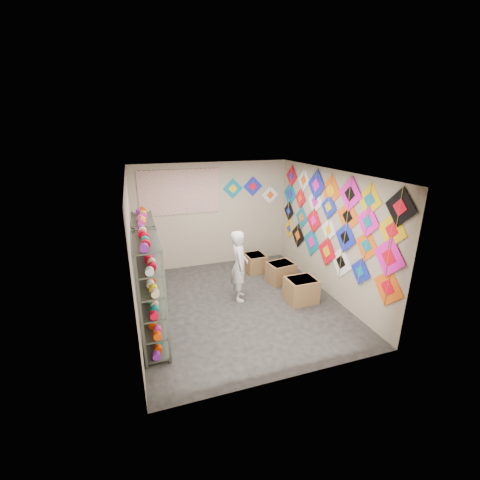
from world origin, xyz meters
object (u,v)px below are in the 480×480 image
object	(u,v)px
shelf_rack_back	(147,264)
shelf_rack_front	(151,295)
carton_a	(301,290)
carton_b	(281,272)
shopkeeper	(239,266)
carton_c	(255,263)

from	to	relation	value
shelf_rack_back	shelf_rack_front	bearing A→B (deg)	-90.00
carton_a	carton_b	xyz separation A→B (m)	(-0.02, 0.97, -0.02)
shelf_rack_back	shopkeeper	size ratio (longest dim) A/B	1.24
shelf_rack_front	carton_c	distance (m)	3.55
shelf_rack_front	shopkeeper	bearing A→B (deg)	30.09
shelf_rack_front	shopkeeper	world-z (taller)	shelf_rack_front
shopkeeper	shelf_rack_front	bearing A→B (deg)	134.41
carton_b	carton_c	distance (m)	0.84
shelf_rack_front	carton_a	bearing A→B (deg)	10.08
shopkeeper	carton_c	world-z (taller)	shopkeeper
shopkeeper	carton_a	bearing A→B (deg)	-99.34
shopkeeper	shelf_rack_back	bearing A→B (deg)	97.00
carton_a	carton_c	bearing A→B (deg)	101.52
shelf_rack_front	carton_c	xyz separation A→B (m)	(2.65, 2.26, -0.72)
shelf_rack_back	carton_c	world-z (taller)	shelf_rack_back
shelf_rack_front	carton_c	size ratio (longest dim) A/B	3.60
shopkeeper	carton_b	world-z (taller)	shopkeeper
shelf_rack_front	carton_a	world-z (taller)	shelf_rack_front
shelf_rack_front	shelf_rack_back	xyz separation A→B (m)	(0.00, 1.30, 0.00)
carton_c	carton_b	bearing A→B (deg)	-66.23
carton_a	carton_b	distance (m)	0.97
shelf_rack_front	shopkeeper	distance (m)	2.13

